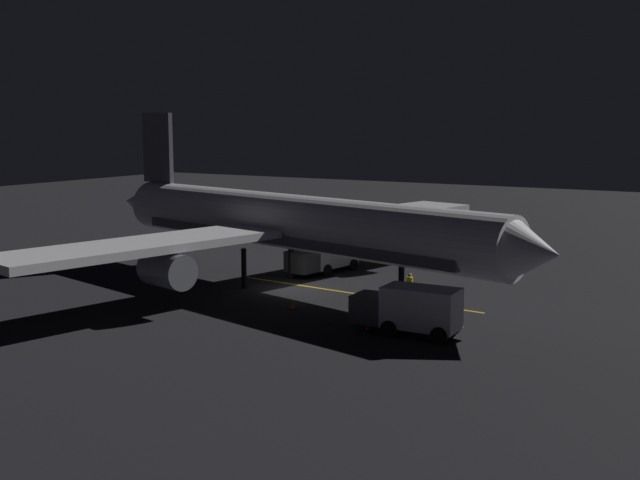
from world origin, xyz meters
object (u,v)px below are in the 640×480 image
(baggage_truck, at_px, (411,310))
(traffic_cone_near_right, at_px, (390,294))
(ground_crew_worker, at_px, (410,287))
(traffic_cone_near_left, at_px, (366,293))
(traffic_cone_under_wing, at_px, (292,305))
(airliner, at_px, (288,224))
(traffic_cone_far, at_px, (368,326))
(catering_truck, at_px, (325,255))

(baggage_truck, distance_m, traffic_cone_near_right, 9.02)
(ground_crew_worker, height_order, traffic_cone_near_left, ground_crew_worker)
(traffic_cone_under_wing, bearing_deg, ground_crew_worker, 137.86)
(traffic_cone_near_left, bearing_deg, airliner, -89.61)
(airliner, relative_size, ground_crew_worker, 22.94)
(airliner, height_order, baggage_truck, airliner)
(airliner, xyz_separation_m, traffic_cone_far, (7.14, 9.80, -4.12))
(ground_crew_worker, bearing_deg, baggage_truck, 24.63)
(baggage_truck, xyz_separation_m, traffic_cone_under_wing, (-1.71, -8.57, -1.07))
(baggage_truck, relative_size, ground_crew_worker, 3.35)
(airliner, bearing_deg, catering_truck, -175.14)
(traffic_cone_near_left, height_order, traffic_cone_under_wing, same)
(traffic_cone_near_right, relative_size, traffic_cone_under_wing, 1.00)
(baggage_truck, height_order, catering_truck, catering_truck)
(catering_truck, distance_m, traffic_cone_near_right, 9.38)
(traffic_cone_near_left, height_order, traffic_cone_far, same)
(baggage_truck, distance_m, catering_truck, 17.86)
(ground_crew_worker, relative_size, traffic_cone_near_left, 3.16)
(baggage_truck, bearing_deg, airliner, -119.09)
(traffic_cone_under_wing, bearing_deg, catering_truck, -159.48)
(traffic_cone_near_right, bearing_deg, ground_crew_worker, 85.17)
(traffic_cone_near_left, bearing_deg, traffic_cone_under_wing, -25.16)
(ground_crew_worker, bearing_deg, traffic_cone_far, 7.65)
(traffic_cone_near_left, distance_m, traffic_cone_far, 8.14)
(catering_truck, bearing_deg, airliner, 4.86)
(baggage_truck, distance_m, traffic_cone_near_left, 9.25)
(catering_truck, xyz_separation_m, traffic_cone_under_wing, (10.90, 4.08, -1.10))
(airliner, xyz_separation_m, traffic_cone_near_right, (-0.78, 7.32, -4.12))
(airliner, bearing_deg, traffic_cone_near_left, 90.39)
(baggage_truck, bearing_deg, traffic_cone_near_right, -147.35)
(ground_crew_worker, distance_m, traffic_cone_near_right, 1.57)
(traffic_cone_far, bearing_deg, traffic_cone_near_left, -151.98)
(airliner, bearing_deg, baggage_truck, 60.91)
(traffic_cone_near_right, bearing_deg, airliner, -83.91)
(catering_truck, distance_m, ground_crew_worker, 10.61)
(traffic_cone_near_left, distance_m, traffic_cone_near_right, 1.54)
(traffic_cone_far, bearing_deg, airliner, -126.11)
(baggage_truck, height_order, traffic_cone_near_right, baggage_truck)
(airliner, distance_m, catering_truck, 6.61)
(airliner, relative_size, traffic_cone_near_left, 72.58)
(ground_crew_worker, relative_size, traffic_cone_near_right, 3.16)
(airliner, height_order, traffic_cone_under_wing, airliner)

